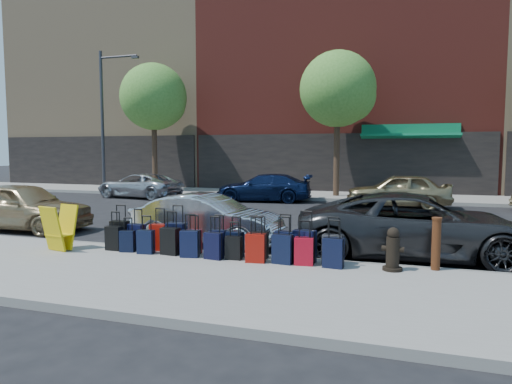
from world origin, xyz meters
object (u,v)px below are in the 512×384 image
(car_near_2, at_px, (416,226))
(car_far_2, at_px, (398,190))
(tree_left, at_px, (156,99))
(car_near_1, at_px, (207,219))
(tree_center, at_px, (340,91))
(fire_hydrant, at_px, (393,251))
(car_near_0, at_px, (21,206))
(display_rack, at_px, (59,228))
(car_far_0, at_px, (139,186))
(streetlight, at_px, (105,112))
(bollard, at_px, (436,243))
(suitcase_front_5, at_px, (218,242))
(car_far_1, at_px, (264,188))

(car_near_2, bearing_deg, car_far_2, -0.59)
(tree_left, height_order, car_near_1, tree_left)
(tree_center, distance_m, fire_hydrant, 15.55)
(tree_left, height_order, tree_center, same)
(car_near_1, distance_m, car_near_2, 5.11)
(tree_left, relative_size, tree_center, 1.00)
(car_near_1, bearing_deg, car_near_0, 90.38)
(fire_hydrant, height_order, car_near_2, car_near_2)
(display_rack, bearing_deg, tree_left, 124.46)
(car_far_0, relative_size, car_far_2, 1.06)
(car_near_1, relative_size, car_far_0, 0.87)
(tree_center, relative_size, car_near_2, 1.39)
(display_rack, relative_size, car_far_2, 0.24)
(tree_left, distance_m, tree_center, 10.50)
(streetlight, distance_m, bollard, 22.23)
(car_near_1, bearing_deg, display_rack, 133.74)
(streetlight, bearing_deg, tree_left, 13.39)
(streetlight, distance_m, fire_hydrant, 21.84)
(tree_center, relative_size, car_far_0, 1.59)
(bollard, distance_m, car_near_0, 11.81)
(tree_left, height_order, display_rack, tree_left)
(car_near_2, height_order, car_far_2, car_far_2)
(tree_left, bearing_deg, display_rack, -67.33)
(suitcase_front_5, distance_m, display_rack, 3.68)
(suitcase_front_5, relative_size, car_far_2, 0.20)
(car_near_1, bearing_deg, bollard, -103.39)
(car_far_1, distance_m, car_far_2, 6.21)
(suitcase_front_5, distance_m, car_far_0, 14.73)
(fire_hydrant, height_order, car_near_0, car_near_0)
(display_rack, relative_size, car_near_2, 0.20)
(car_near_1, bearing_deg, car_far_1, 11.19)
(display_rack, bearing_deg, streetlight, 134.57)
(car_near_1, height_order, car_far_1, car_far_1)
(tree_center, xyz_separation_m, bollard, (3.80, -14.16, -4.74))
(streetlight, distance_m, car_far_2, 17.00)
(suitcase_front_5, xyz_separation_m, car_far_1, (-2.60, 11.75, 0.24))
(bollard, relative_size, car_far_0, 0.22)
(tree_center, height_order, car_near_2, tree_center)
(car_near_1, bearing_deg, fire_hydrant, -109.01)
(suitcase_front_5, height_order, car_far_0, car_far_0)
(car_near_0, bearing_deg, car_far_1, -26.24)
(display_rack, relative_size, car_far_1, 0.22)
(fire_hydrant, distance_m, bollard, 0.84)
(car_far_2, bearing_deg, streetlight, -100.32)
(tree_center, distance_m, car_near_0, 15.47)
(suitcase_front_5, distance_m, fire_hydrant, 3.67)
(fire_hydrant, xyz_separation_m, car_far_2, (-0.09, 11.47, 0.21))
(tree_center, height_order, car_far_1, tree_center)
(car_near_0, bearing_deg, tree_left, 10.58)
(car_far_0, xyz_separation_m, car_far_1, (6.68, 0.31, 0.03))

